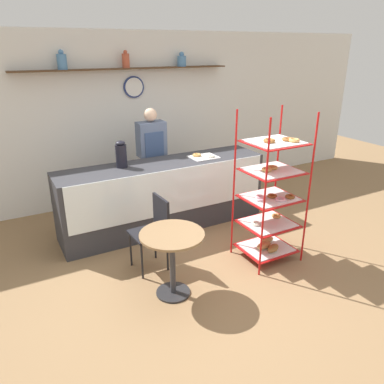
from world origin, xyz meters
name	(u,v)px	position (x,y,z in m)	size (l,w,h in m)	color
ground_plane	(210,268)	(0.00, 0.00, 0.00)	(14.00, 14.00, 0.00)	olive
back_wall	(128,118)	(0.00, 2.64, 1.36)	(10.00, 0.30, 2.70)	white
display_counter	(164,195)	(0.00, 1.28, 0.49)	(2.94, 0.68, 0.97)	#333338
pastry_rack	(270,199)	(0.75, -0.10, 0.78)	(0.67, 0.59, 1.81)	#B71414
person_worker	(152,158)	(0.06, 1.81, 0.89)	(0.41, 0.23, 1.63)	#282833
cafe_table	(172,249)	(-0.59, -0.22, 0.54)	(0.66, 0.66, 0.72)	#262628
cafe_chair	(154,226)	(-0.54, 0.37, 0.53)	(0.40, 0.40, 0.87)	black
coffee_carafe	(121,154)	(-0.56, 1.37, 1.14)	(0.15, 0.15, 0.35)	black
donut_tray_counter	(202,156)	(0.61, 1.26, 0.98)	(0.38, 0.32, 0.05)	white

